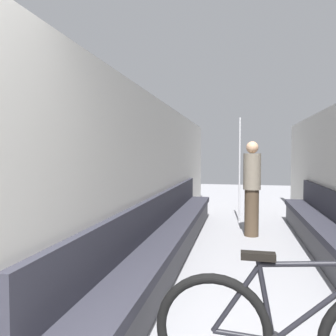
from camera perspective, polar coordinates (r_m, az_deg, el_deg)
wall_left at (r=4.52m, az=-2.70°, el=-1.78°), size 0.10×10.79×2.21m
bench_seat_row_left at (r=4.64m, az=0.52°, el=-11.83°), size 0.45×6.19×0.88m
grab_pole_near at (r=7.01m, az=12.36°, el=-0.63°), size 0.08×0.08×2.19m
passenger_standing at (r=5.91m, az=14.40°, el=-3.28°), size 0.30×0.30×1.66m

